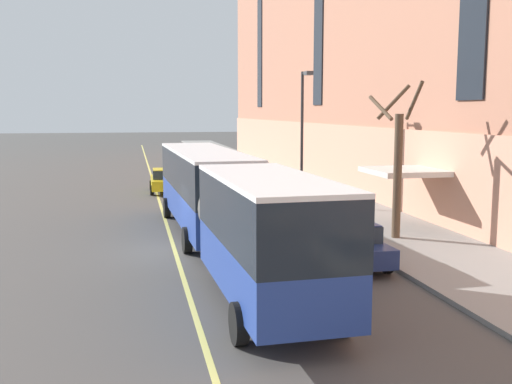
{
  "coord_description": "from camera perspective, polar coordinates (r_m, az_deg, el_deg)",
  "views": [
    {
      "loc": [
        -1.64,
        -22.56,
        5.31
      ],
      "look_at": [
        3.62,
        2.8,
        1.8
      ],
      "focal_mm": 42.0,
      "sensor_mm": 36.0,
      "label": 1
    }
  ],
  "objects": [
    {
      "name": "ground_plane",
      "position": [
        23.23,
        -7.39,
        -5.56
      ],
      "size": [
        260.0,
        260.0,
        0.0
      ],
      "primitive_type": "plane",
      "color": "#4C4947"
    },
    {
      "name": "parked_car_green_4",
      "position": [
        28.24,
        3.4,
        -1.52
      ],
      "size": [
        2.05,
        4.25,
        1.56
      ],
      "color": "#23603D",
      "rests_on": "ground"
    },
    {
      "name": "street_lamp",
      "position": [
        32.68,
        4.52,
        6.4
      ],
      "size": [
        0.36,
        1.48,
        7.27
      ],
      "color": "#2D2D30",
      "rests_on": "sidewalk"
    },
    {
      "name": "city_bus",
      "position": [
        22.05,
        -3.25,
        -0.64
      ],
      "size": [
        3.48,
        20.65,
        3.64
      ],
      "color": "navy",
      "rests_on": "ground"
    },
    {
      "name": "parked_car_white_0",
      "position": [
        37.29,
        -0.41,
        0.75
      ],
      "size": [
        1.93,
        4.57,
        1.56
      ],
      "color": "silver",
      "rests_on": "ground"
    },
    {
      "name": "fire_hydrant",
      "position": [
        24.23,
        10.41,
        -3.88
      ],
      "size": [
        0.42,
        0.24,
        0.72
      ],
      "color": "red",
      "rests_on": "sidewalk"
    },
    {
      "name": "street_tree_mid_block",
      "position": [
        24.95,
        13.3,
        2.71
      ],
      "size": [
        1.76,
        1.79,
        6.35
      ],
      "color": "brown",
      "rests_on": "sidewalk"
    },
    {
      "name": "parked_car_navy_3",
      "position": [
        21.03,
        8.73,
        -4.81
      ],
      "size": [
        2.05,
        4.48,
        1.56
      ],
      "color": "navy",
      "rests_on": "ground"
    },
    {
      "name": "sidewalk",
      "position": [
        28.35,
        11.58,
        -3.08
      ],
      "size": [
        5.18,
        160.0,
        0.15
      ],
      "primitive_type": "cube",
      "color": "gray",
      "rests_on": "ground"
    },
    {
      "name": "parked_car_champagne_6",
      "position": [
        44.7,
        -2.29,
        1.91
      ],
      "size": [
        2.05,
        4.82,
        1.56
      ],
      "color": "#BCAD89",
      "rests_on": "ground"
    },
    {
      "name": "lane_centerline",
      "position": [
        26.15,
        -8.2,
        -4.07
      ],
      "size": [
        0.16,
        140.0,
        0.01
      ],
      "primitive_type": "cube",
      "color": "#E0D66B",
      "rests_on": "ground"
    },
    {
      "name": "parked_car_champagne_5",
      "position": [
        51.26,
        -3.59,
        2.64
      ],
      "size": [
        1.94,
        4.42,
        1.56
      ],
      "color": "#BCAD89",
      "rests_on": "ground"
    },
    {
      "name": "taxi_cab",
      "position": [
        39.78,
        -8.62,
        1.1
      ],
      "size": [
        2.09,
        4.5,
        1.56
      ],
      "color": "yellow",
      "rests_on": "ground"
    }
  ]
}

